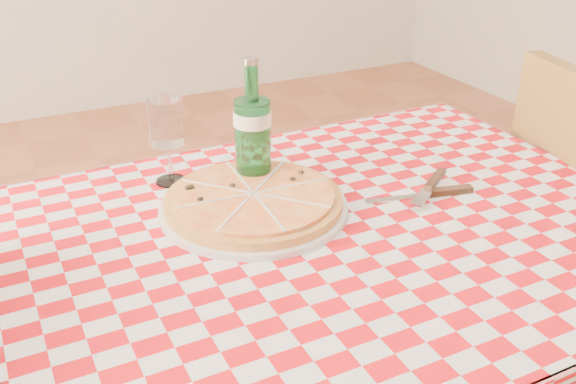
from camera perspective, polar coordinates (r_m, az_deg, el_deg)
name	(u,v)px	position (r m, az deg, el deg)	size (l,w,h in m)	color
dining_table	(312,279)	(1.19, 2.17, -7.77)	(1.20, 0.80, 0.75)	brown
tablecloth	(313,235)	(1.14, 2.25, -3.88)	(1.30, 0.90, 0.01)	#A80A10
pizza_plate	(253,200)	(1.20, -3.09, -0.68)	(0.36, 0.36, 0.05)	gold
water_bottle	(253,125)	(1.25, -3.17, 5.99)	(0.07, 0.07, 0.27)	#1A692E
wine_glass	(168,142)	(1.31, -10.65, 4.43)	(0.07, 0.07, 0.18)	white
cutlery	(428,190)	(1.29, 12.33, 0.14)	(0.24, 0.20, 0.03)	silver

